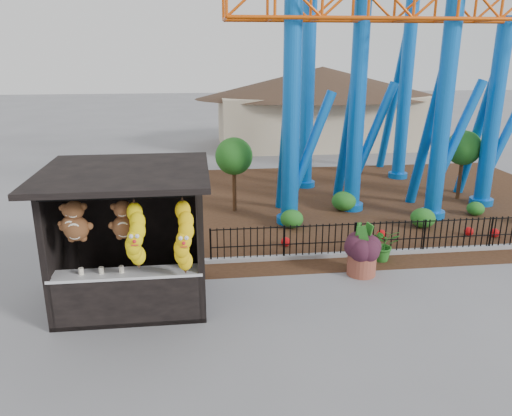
{
  "coord_description": "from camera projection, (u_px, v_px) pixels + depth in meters",
  "views": [
    {
      "loc": [
        -1.48,
        -9.46,
        5.5
      ],
      "look_at": [
        -0.16,
        1.5,
        2.0
      ],
      "focal_mm": 35.0,
      "sensor_mm": 36.0,
      "label": 1
    }
  ],
  "objects": [
    {
      "name": "pavilion",
      "position": [
        322.0,
        93.0,
        29.48
      ],
      "size": [
        15.0,
        15.0,
        4.8
      ],
      "color": "#BFAD8C",
      "rests_on": "ground"
    },
    {
      "name": "terracotta_planter",
      "position": [
        362.0,
        263.0,
        12.73
      ],
      "size": [
        0.98,
        0.98,
        0.64
      ],
      "primitive_type": "cylinder",
      "rotation": [
        0.0,
        0.0,
        -0.44
      ],
      "color": "brown",
      "rests_on": "ground"
    },
    {
      "name": "mulch_bed",
      "position": [
        345.0,
        203.0,
        18.81
      ],
      "size": [
        18.0,
        12.0,
        0.02
      ],
      "primitive_type": "cube",
      "color": "#331E11",
      "rests_on": "ground"
    },
    {
      "name": "roller_coaster",
      "position": [
        384.0,
        22.0,
        17.22
      ],
      "size": [
        11.0,
        6.37,
        10.82
      ],
      "color": "blue",
      "rests_on": "ground"
    },
    {
      "name": "landscaping",
      "position": [
        381.0,
        212.0,
        16.74
      ],
      "size": [
        8.57,
        3.76,
        0.69
      ],
      "color": "#1F5B1A",
      "rests_on": "mulch_bed"
    },
    {
      "name": "planter_foliage",
      "position": [
        363.0,
        239.0,
        12.54
      ],
      "size": [
        0.7,
        0.7,
        0.64
      ],
      "primitive_type": "ellipsoid",
      "color": "#311320",
      "rests_on": "terracotta_planter"
    },
    {
      "name": "ground",
      "position": [
        271.0,
        316.0,
        10.79
      ],
      "size": [
        120.0,
        120.0,
        0.0
      ],
      "primitive_type": "plane",
      "color": "slate",
      "rests_on": "ground"
    },
    {
      "name": "potted_plant",
      "position": [
        383.0,
        244.0,
        13.55
      ],
      "size": [
        0.89,
        0.79,
        0.93
      ],
      "primitive_type": "imported",
      "rotation": [
        0.0,
        0.0,
        -0.08
      ],
      "color": "#1E601C",
      "rests_on": "ground"
    },
    {
      "name": "picket_fence",
      "position": [
        428.0,
        236.0,
        14.04
      ],
      "size": [
        12.2,
        0.06,
        1.0
      ],
      "primitive_type": null,
      "color": "black",
      "rests_on": "ground"
    },
    {
      "name": "prize_booth",
      "position": [
        130.0,
        241.0,
        10.83
      ],
      "size": [
        3.5,
        3.4,
        3.12
      ],
      "color": "black",
      "rests_on": "ground"
    },
    {
      "name": "curb",
      "position": [
        396.0,
        252.0,
        14.07
      ],
      "size": [
        18.0,
        0.18,
        0.12
      ],
      "primitive_type": "cube",
      "color": "gray",
      "rests_on": "ground"
    }
  ]
}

